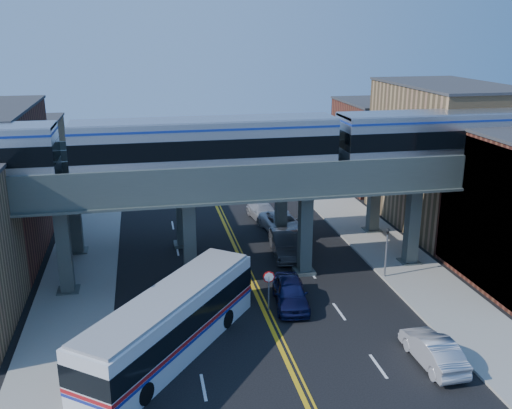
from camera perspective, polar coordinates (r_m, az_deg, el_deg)
ground at (r=32.96m, az=1.92°, el=-12.99°), size 120.00×120.00×0.00m
sidewalk_west at (r=41.41m, az=-17.25°, el=-7.07°), size 5.00×70.00×0.16m
sidewalk_east at (r=44.98m, az=13.36°, el=-4.76°), size 5.00×70.00×0.16m
building_west_c at (r=59.23m, az=-22.71°, el=3.66°), size 8.00×10.00×8.00m
building_east_b at (r=51.52m, az=18.18°, el=4.55°), size 8.00×14.00×12.00m
building_east_c at (r=63.18m, az=12.35°, el=5.86°), size 8.00×10.00×9.00m
mural_panel at (r=39.94m, az=21.35°, el=-1.21°), size 0.10×9.50×9.50m
elevated_viaduct_near at (r=37.67m, az=-0.78°, el=1.68°), size 52.00×3.60×7.40m
elevated_viaduct_far at (r=44.36m, az=-2.47°, el=4.07°), size 52.00×3.60×7.40m
transit_train at (r=36.59m, az=-4.99°, el=5.93°), size 51.54×3.23×3.78m
stop_sign at (r=34.78m, az=1.29°, el=-7.99°), size 0.76×0.09×2.63m
traffic_signal at (r=39.89m, az=12.93°, el=-4.19°), size 0.15×0.18×4.10m
transit_bus at (r=30.91m, az=-8.50°, el=-11.71°), size 10.24×12.12×3.36m
car_lane_a at (r=35.92m, az=3.47°, el=-8.79°), size 2.60×5.14×1.68m
car_lane_b at (r=43.30m, az=2.98°, el=-3.98°), size 2.46×5.72×1.83m
car_lane_c at (r=47.91m, az=2.66°, el=-1.95°), size 3.18×6.14×1.66m
car_lane_d at (r=51.28m, az=0.73°, el=-0.72°), size 2.67×5.34×1.49m
car_parked_curb at (r=31.54m, az=17.29°, el=-13.74°), size 1.71×4.71×1.54m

